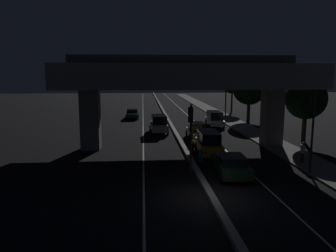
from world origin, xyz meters
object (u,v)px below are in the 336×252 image
(car_dark_green_second_oncoming, at_px, (132,114))
(pedestrian_on_sidewalk, at_px, (303,152))
(car_taxi_yellow_second, at_px, (209,142))
(street_lamp, at_px, (223,90))
(motorcycle_white_filtering_mid, at_px, (192,141))
(traffic_light_left_of_median, at_px, (191,128))
(car_white_third, at_px, (197,130))
(car_dark_green_lead, at_px, (231,165))
(car_white_lead_oncoming, at_px, (159,124))
(traffic_light_right_of_median, at_px, (313,119))
(motorcycle_blue_filtering_near, at_px, (201,158))
(car_white_fourth, at_px, (215,118))

(car_dark_green_second_oncoming, xyz_separation_m, pedestrian_on_sidewalk, (13.31, -26.66, 0.21))
(car_dark_green_second_oncoming, distance_m, pedestrian_on_sidewalk, 29.79)
(car_taxi_yellow_second, relative_size, car_dark_green_second_oncoming, 1.02)
(street_lamp, relative_size, motorcycle_white_filtering_mid, 4.31)
(traffic_light_left_of_median, bearing_deg, car_white_third, 78.86)
(car_dark_green_lead, relative_size, car_white_lead_oncoming, 1.05)
(traffic_light_right_of_median, relative_size, pedestrian_on_sidewalk, 3.51)
(street_lamp, bearing_deg, motorcycle_blue_filtering_near, -107.93)
(street_lamp, relative_size, pedestrian_on_sidewalk, 4.88)
(car_taxi_yellow_second, bearing_deg, car_white_fourth, -12.23)
(car_white_third, bearing_deg, pedestrian_on_sidewalk, -148.16)
(car_dark_green_second_oncoming, bearing_deg, car_taxi_yellow_second, 17.61)
(car_dark_green_lead, bearing_deg, car_white_third, 2.81)
(car_white_fourth, height_order, motorcycle_white_filtering_mid, car_white_fourth)
(street_lamp, distance_m, car_dark_green_second_oncoming, 14.25)
(car_white_lead_oncoming, distance_m, car_dark_green_second_oncoming, 13.14)
(traffic_light_left_of_median, xyz_separation_m, traffic_light_right_of_median, (8.02, -0.01, 0.50))
(traffic_light_right_of_median, distance_m, car_dark_green_second_oncoming, 31.76)
(traffic_light_left_of_median, bearing_deg, traffic_light_right_of_median, -0.06)
(car_white_lead_oncoming, bearing_deg, car_dark_green_lead, 11.30)
(street_lamp, xyz_separation_m, car_white_fourth, (-1.71, -2.64, -3.56))
(traffic_light_left_of_median, relative_size, motorcycle_white_filtering_mid, 2.67)
(traffic_light_right_of_median, relative_size, street_lamp, 0.72)
(street_lamp, height_order, car_white_lead_oncoming, street_lamp)
(car_dark_green_lead, bearing_deg, motorcycle_blue_filtering_near, 34.15)
(car_taxi_yellow_second, bearing_deg, traffic_light_right_of_median, -134.30)
(car_dark_green_second_oncoming, relative_size, pedestrian_on_sidewalk, 2.94)
(traffic_light_right_of_median, bearing_deg, pedestrian_on_sidewalk, 74.07)
(traffic_light_right_of_median, relative_size, car_dark_green_lead, 1.25)
(car_dark_green_second_oncoming, bearing_deg, car_dark_green_lead, 14.79)
(traffic_light_left_of_median, relative_size, pedestrian_on_sidewalk, 3.02)
(traffic_light_right_of_median, relative_size, car_white_fourth, 1.18)
(traffic_light_left_of_median, bearing_deg, car_taxi_yellow_second, 67.95)
(traffic_light_left_of_median, bearing_deg, pedestrian_on_sidewalk, 14.93)
(motorcycle_white_filtering_mid, bearing_deg, car_dark_green_lead, -172.06)
(street_lamp, xyz_separation_m, motorcycle_blue_filtering_near, (-6.74, -20.83, -3.95))
(car_white_fourth, relative_size, car_white_lead_oncoming, 1.11)
(car_dark_green_lead, height_order, car_white_lead_oncoming, car_white_lead_oncoming)
(car_white_third, height_order, car_white_lead_oncoming, car_white_lead_oncoming)
(car_dark_green_lead, height_order, car_white_third, car_white_third)
(car_white_fourth, xyz_separation_m, motorcycle_blue_filtering_near, (-5.03, -18.19, -0.39))
(car_white_third, bearing_deg, traffic_light_left_of_median, 169.70)
(pedestrian_on_sidewalk, bearing_deg, car_white_lead_oncoming, 125.43)
(traffic_light_left_of_median, height_order, car_dark_green_lead, traffic_light_left_of_median)
(car_white_fourth, bearing_deg, street_lamp, -31.22)
(pedestrian_on_sidewalk, bearing_deg, motorcycle_white_filtering_mid, 138.25)
(traffic_light_right_of_median, height_order, motorcycle_blue_filtering_near, traffic_light_right_of_median)
(traffic_light_right_of_median, distance_m, car_dark_green_lead, 6.13)
(car_white_third, height_order, car_white_fourth, car_white_fourth)
(car_white_third, relative_size, car_dark_green_second_oncoming, 0.89)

